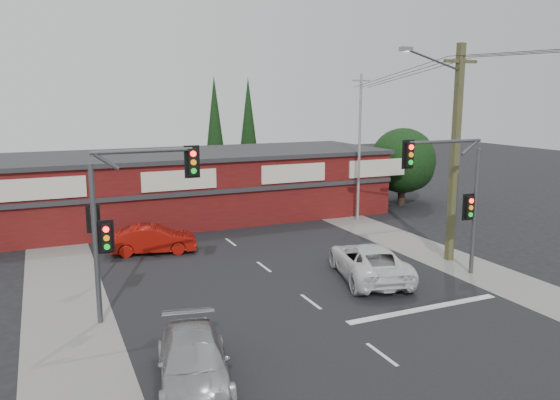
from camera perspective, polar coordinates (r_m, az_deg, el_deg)
name	(u,v)px	position (r m, az deg, el deg)	size (l,w,h in m)	color
ground	(321,309)	(20.38, 4.28, -11.33)	(120.00, 120.00, 0.00)	black
road_strip	(268,270)	(24.63, -1.24, -7.34)	(14.00, 70.00, 0.01)	black
verge_left	(65,298)	(22.94, -21.53, -9.49)	(3.00, 70.00, 0.02)	gray
verge_right	(422,249)	(28.83, 14.61, -4.97)	(3.00, 70.00, 0.02)	gray
stop_line	(424,309)	(21.04, 14.86, -10.90)	(6.50, 0.35, 0.01)	silver
white_suv	(369,261)	(23.68, 9.28, -6.32)	(2.52, 5.46, 1.52)	silver
silver_suv	(194,362)	(15.39, -9.02, -16.37)	(1.87, 4.60, 1.34)	#A1A3A6
red_sedan	(153,239)	(27.81, -13.11, -4.02)	(1.47, 4.21, 1.39)	#971109
lane_dashes	(264,267)	(25.07, -1.69, -6.99)	(0.12, 48.60, 0.01)	silver
shop_building	(181,186)	(34.98, -10.35, 1.50)	(27.30, 8.40, 4.22)	#511010
tree_cluster	(401,164)	(40.14, 12.53, 3.69)	(5.90, 5.10, 5.50)	#2D2116
conifer_near	(215,125)	(42.55, -6.82, 7.75)	(1.80, 1.80, 9.25)	#2D2116
conifer_far	(248,123)	(45.57, -3.32, 8.00)	(1.80, 1.80, 9.25)	#2D2116
traffic_mast_left	(127,208)	(19.17, -15.74, -0.85)	(3.77, 0.27, 5.97)	#47494C
traffic_mast_right	(456,187)	(23.99, 17.88, 1.34)	(3.96, 0.27, 5.97)	#47494C
pedestal_signal	(94,229)	(23.30, -18.86, -2.85)	(0.55, 0.27, 3.38)	#47494C
utility_pole	(453,147)	(26.28, 17.65, 5.32)	(4.38, 0.59, 10.00)	brown
steel_pole	(359,146)	(33.93, 8.30, 5.65)	(1.20, 0.16, 9.00)	gray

